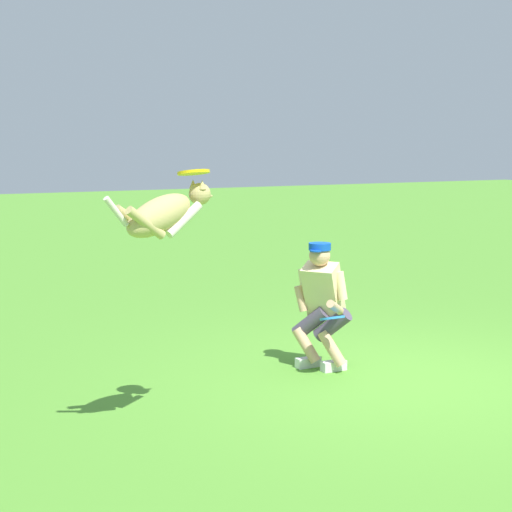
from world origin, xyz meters
The scene contains 5 objects.
ground_plane centered at (0.00, 0.00, 0.00)m, with size 60.00×60.00×0.00m, color #52932F.
person centered at (0.52, -0.72, 0.70)m, with size 0.55×0.71×1.29m.
dog centered at (2.63, 0.50, 1.76)m, with size 0.98×0.42×0.47m.
frisbee_flying centered at (2.36, 0.40, 2.06)m, with size 0.25×0.25×0.02m, color yellow.
frisbee_held centered at (0.62, -0.35, 0.61)m, with size 0.24×0.24×0.02m, color #2E85E3.
Camera 1 is at (4.77, 6.17, 2.30)m, focal length 57.47 mm.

